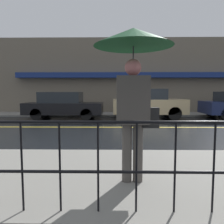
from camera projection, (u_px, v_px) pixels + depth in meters
The scene contains 8 objects.
ground_plane at pixel (157, 127), 9.05m from camera, with size 80.00×80.00×0.00m, color black.
sidewalk_near at pixel (219, 176), 3.66m from camera, with size 28.00×2.91×0.10m.
sidewalk_far at pixel (142, 114), 14.06m from camera, with size 28.00×2.15×0.10m.
lane_marking at pixel (157, 127), 9.05m from camera, with size 25.20×0.12×0.01m.
building_storefront at pixel (141, 76), 15.02m from camera, with size 28.00×0.85×5.16m.
pedestrian at pixel (133, 61), 3.16m from camera, with size 1.15×1.15×2.27m.
car_black at pixel (64, 105), 12.10m from camera, with size 4.23×1.75×1.47m.
car_tan at pixel (148, 104), 12.02m from camera, with size 3.93×1.76×1.63m.
Camera 1 is at (-1.74, -8.99, 1.45)m, focal length 35.00 mm.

